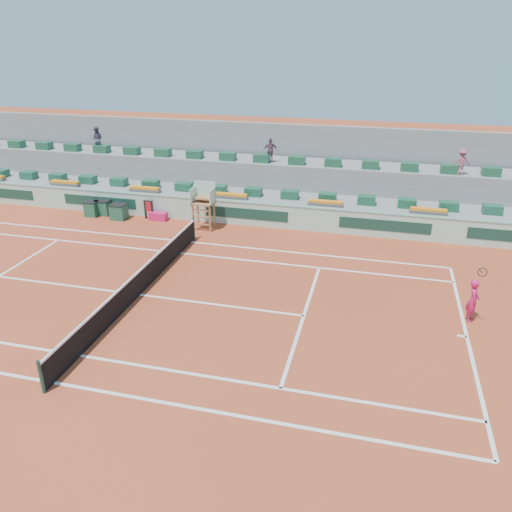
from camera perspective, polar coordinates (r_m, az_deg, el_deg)
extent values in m
plane|color=#A03B1F|center=(19.83, -13.13, -4.34)|extent=(90.00, 90.00, 0.00)
cube|color=gray|center=(28.73, -3.73, 6.57)|extent=(36.00, 4.00, 1.20)
cube|color=gray|center=(29.99, -2.83, 8.74)|extent=(36.00, 2.40, 2.60)
cube|color=gray|center=(31.26, -2.00, 11.09)|extent=(36.00, 0.40, 4.40)
cube|color=#D51B5E|center=(27.48, -11.12, 4.48)|extent=(0.97, 0.43, 0.43)
imported|color=#50515D|center=(32.55, -17.73, 12.60)|extent=(0.89, 0.80, 1.52)
imported|color=#6C4858|center=(28.40, 1.67, 11.99)|extent=(0.84, 0.49, 1.35)
imported|color=#9C4E61|center=(27.77, 22.44, 9.92)|extent=(0.91, 0.57, 1.35)
cube|color=white|center=(18.21, 22.96, -8.50)|extent=(0.12, 10.97, 0.01)
cube|color=white|center=(15.97, -22.08, -13.28)|extent=(23.77, 0.12, 0.01)
cube|color=white|center=(24.32, -7.43, 1.59)|extent=(23.77, 0.12, 0.01)
cube|color=white|center=(16.85, -19.42, -10.69)|extent=(23.77, 0.12, 0.01)
cube|color=white|center=(23.16, -8.64, 0.33)|extent=(23.77, 0.12, 0.01)
cube|color=white|center=(18.03, 5.48, -6.82)|extent=(0.12, 8.23, 0.01)
cube|color=white|center=(19.83, -13.13, -4.33)|extent=(12.80, 0.12, 0.01)
cube|color=white|center=(18.19, 22.49, -8.46)|extent=(0.30, 0.12, 0.01)
cube|color=black|center=(19.62, -13.25, -3.16)|extent=(0.03, 11.87, 0.92)
cube|color=white|center=(19.41, -13.39, -1.86)|extent=(0.06, 11.87, 0.07)
cylinder|color=#1C4130|center=(15.38, -23.36, -12.57)|extent=(0.10, 0.10, 1.10)
cylinder|color=#1C4130|center=(24.51, -7.12, 3.16)|extent=(0.10, 0.10, 1.10)
cube|color=#A9D5BB|center=(26.75, -5.17, 5.18)|extent=(36.00, 0.30, 1.20)
cube|color=gray|center=(26.55, -5.22, 6.46)|extent=(36.00, 0.34, 0.06)
cube|color=#153B2F|center=(33.13, -27.18, 6.42)|extent=(4.40, 0.02, 0.56)
cube|color=#153B2F|center=(29.33, -17.43, 5.97)|extent=(4.40, 0.02, 0.56)
cube|color=#153B2F|center=(26.02, -1.11, 4.84)|extent=(4.40, 0.02, 0.56)
cube|color=#153B2F|center=(25.19, 14.47, 3.39)|extent=(4.40, 0.02, 0.56)
cube|color=#99603A|center=(25.60, -7.19, 4.38)|extent=(0.08, 0.08, 1.35)
cube|color=#99603A|center=(25.29, -5.28, 4.22)|extent=(0.08, 0.08, 1.35)
cube|color=#99603A|center=(26.21, -6.64, 4.88)|extent=(0.08, 0.08, 1.35)
cube|color=#99603A|center=(25.92, -4.77, 4.74)|extent=(0.08, 0.08, 1.35)
cube|color=#99603A|center=(25.52, -6.04, 6.07)|extent=(1.10, 0.90, 0.08)
cube|color=#A9D5BB|center=(25.71, -5.80, 7.41)|extent=(1.10, 0.08, 1.00)
cube|color=#A9D5BB|center=(25.59, -7.18, 6.91)|extent=(0.06, 0.90, 0.80)
cube|color=#A9D5BB|center=(25.24, -4.96, 6.77)|extent=(0.06, 0.90, 0.80)
cube|color=#99603A|center=(25.54, -5.99, 6.65)|extent=(0.80, 0.60, 0.08)
cube|color=#99603A|center=(25.55, -6.21, 3.61)|extent=(0.90, 0.08, 0.06)
cube|color=#99603A|center=(25.42, -6.25, 4.46)|extent=(0.90, 0.08, 0.06)
cube|color=#99603A|center=(25.30, -6.28, 5.21)|extent=(0.90, 0.08, 0.06)
cube|color=#1A5034|center=(34.65, -27.17, 8.44)|extent=(0.90, 0.60, 0.44)
cube|color=#1A5034|center=(33.38, -24.53, 8.41)|extent=(0.90, 0.60, 0.44)
cube|color=#1A5034|center=(32.19, -21.69, 8.36)|extent=(0.90, 0.60, 0.44)
cube|color=#1A5034|center=(31.08, -18.65, 8.29)|extent=(0.90, 0.60, 0.44)
cube|color=#1A5034|center=(30.07, -15.38, 8.18)|extent=(0.90, 0.60, 0.44)
cube|color=#1A5034|center=(29.15, -11.91, 8.04)|extent=(0.90, 0.60, 0.44)
cube|color=#1A5034|center=(28.35, -8.23, 7.86)|extent=(0.90, 0.60, 0.44)
cube|color=#1A5034|center=(27.67, -4.35, 7.64)|extent=(0.90, 0.60, 0.44)
cube|color=#1A5034|center=(27.12, -0.30, 7.36)|extent=(0.90, 0.60, 0.44)
cube|color=#1A5034|center=(26.71, 3.89, 7.04)|extent=(0.90, 0.60, 0.44)
cube|color=#1A5034|center=(26.45, 8.17, 6.67)|extent=(0.90, 0.60, 0.44)
cube|color=#1A5034|center=(26.33, 12.52, 6.26)|extent=(0.90, 0.60, 0.44)
cube|color=#1A5034|center=(26.37, 16.87, 5.81)|extent=(0.90, 0.60, 0.44)
cube|color=#1A5034|center=(26.55, 21.18, 5.34)|extent=(0.90, 0.60, 0.44)
cube|color=#1A5034|center=(26.89, 25.39, 4.84)|extent=(0.90, 0.60, 0.44)
cube|color=#1A5034|center=(35.77, -25.66, 11.47)|extent=(0.90, 0.60, 0.44)
cube|color=#1A5034|center=(34.55, -23.03, 11.54)|extent=(0.90, 0.60, 0.44)
cube|color=#1A5034|center=(33.40, -20.21, 11.59)|extent=(0.90, 0.60, 0.44)
cube|color=#1A5034|center=(32.33, -17.20, 11.62)|extent=(0.90, 0.60, 0.44)
cube|color=#1A5034|center=(31.36, -13.99, 11.61)|extent=(0.90, 0.60, 0.44)
cube|color=#1A5034|center=(30.48, -10.59, 11.56)|extent=(0.90, 0.60, 0.44)
cube|color=#1A5034|center=(29.72, -7.00, 11.47)|extent=(0.90, 0.60, 0.44)
cube|color=#1A5034|center=(29.07, -3.24, 11.32)|extent=(0.90, 0.60, 0.44)
cube|color=#1A5034|center=(28.55, 0.67, 11.12)|extent=(0.90, 0.60, 0.44)
cube|color=#1A5034|center=(28.16, 4.70, 10.86)|extent=(0.90, 0.60, 0.44)
cube|color=#1A5034|center=(27.90, 8.81, 10.54)|extent=(0.90, 0.60, 0.44)
cube|color=#1A5034|center=(27.79, 12.97, 10.16)|extent=(0.90, 0.60, 0.44)
cube|color=#1A5034|center=(27.83, 17.13, 9.73)|extent=(0.90, 0.60, 0.44)
cube|color=#1A5034|center=(28.00, 21.25, 9.25)|extent=(0.90, 0.60, 0.44)
cube|color=#1A5034|center=(28.32, 25.28, 8.73)|extent=(0.90, 0.60, 0.44)
cube|color=#535353|center=(31.03, -20.96, 7.66)|extent=(1.80, 0.36, 0.16)
cube|color=orange|center=(31.00, -21.00, 7.91)|extent=(1.70, 0.32, 0.12)
cube|color=#535353|center=(28.51, -12.57, 7.32)|extent=(1.80, 0.36, 0.16)
cube|color=orange|center=(28.47, -12.60, 7.59)|extent=(1.70, 0.32, 0.12)
cube|color=#535353|center=(26.69, -2.83, 6.74)|extent=(1.80, 0.36, 0.16)
cube|color=orange|center=(26.65, -2.83, 7.03)|extent=(1.70, 0.32, 0.12)
cube|color=#535353|center=(25.73, 7.95, 5.86)|extent=(1.80, 0.36, 0.16)
cube|color=orange|center=(25.69, 7.96, 6.16)|extent=(1.70, 0.32, 0.12)
cube|color=#535353|center=(25.72, 19.09, 4.74)|extent=(1.80, 0.36, 0.16)
cube|color=orange|center=(25.68, 19.13, 5.03)|extent=(1.70, 0.32, 0.12)
cube|color=#1B5138|center=(28.06, -15.41, 4.87)|extent=(0.80, 0.69, 0.80)
cube|color=black|center=(27.93, -15.50, 5.69)|extent=(0.85, 0.73, 0.04)
cube|color=#1B5138|center=(29.01, -17.03, 5.30)|extent=(0.77, 0.66, 0.80)
cube|color=black|center=(28.89, -17.13, 6.09)|extent=(0.81, 0.70, 0.04)
cube|color=#1B5138|center=(28.98, -18.27, 5.12)|extent=(0.67, 0.58, 0.80)
cube|color=black|center=(28.85, -18.37, 5.91)|extent=(0.71, 0.61, 0.04)
cube|color=black|center=(27.78, -12.53, 5.20)|extent=(0.09, 0.09, 1.00)
cube|color=black|center=(27.61, -11.78, 5.15)|extent=(0.09, 0.09, 1.00)
cube|color=black|center=(27.54, -12.25, 6.15)|extent=(0.55, 0.07, 0.06)
cube|color=red|center=(27.61, -12.21, 5.55)|extent=(0.40, 0.04, 0.56)
imported|color=#D51B5E|center=(18.87, 23.55, -4.67)|extent=(0.43, 0.61, 1.58)
cylinder|color=black|center=(18.08, 24.33, -1.60)|extent=(0.03, 0.35, 0.09)
torus|color=black|center=(17.85, 24.46, -1.70)|extent=(0.31, 0.08, 0.31)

